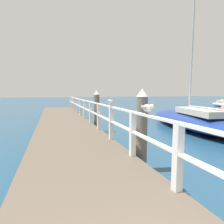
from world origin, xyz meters
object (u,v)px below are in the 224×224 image
dock_piling_far (97,111)px  seagull_foreground (147,108)px  dock_piling_near (142,130)px  boat_2 (194,119)px  seagull_background (111,102)px

dock_piling_far → seagull_foreground: dock_piling_far is taller
dock_piling_near → seagull_foreground: bearing=-112.2°
dock_piling_near → boat_2: bearing=37.2°
seagull_foreground → seagull_background: same height
seagull_background → boat_2: bearing=-122.4°
dock_piling_near → boat_2: (5.50, 4.17, -0.57)m
seagull_background → dock_piling_near: bearing=137.9°
dock_piling_far → dock_piling_near: bearing=-90.0°
seagull_background → boat_2: boat_2 is taller
dock_piling_near → boat_2: 6.93m
boat_2 → dock_piling_far: bearing=-175.3°
dock_piling_near → dock_piling_far: 4.79m
seagull_foreground → boat_2: boat_2 is taller
dock_piling_far → boat_2: 5.57m
dock_piling_near → seagull_foreground: dock_piling_near is taller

